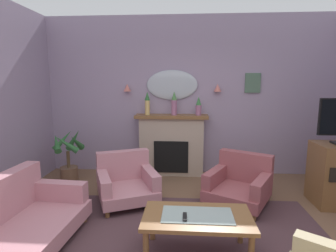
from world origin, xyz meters
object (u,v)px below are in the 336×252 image
object	(u,v)px
wall_sconce_right	(218,88)
armchair_in_corner	(126,181)
potted_plant_corner_palm	(68,157)
mantel_vase_right	(147,103)
mantel_vase_centre	(174,103)
coffee_table	(197,220)
floral_couch	(6,229)
fireplace	(171,145)
wall_sconce_left	(127,88)
armchair_by_coffee_table	(240,183)
wall_mirror	(172,85)
tv_remote	(185,217)
mantel_vase_left	(199,106)
framed_picture	(253,83)

from	to	relation	value
wall_sconce_right	armchair_in_corner	xyz separation A→B (m)	(-1.46, -1.31, -1.35)
potted_plant_corner_palm	mantel_vase_right	bearing A→B (deg)	20.26
mantel_vase_centre	coffee_table	xyz separation A→B (m)	(0.35, -2.41, -0.99)
coffee_table	floral_couch	xyz separation A→B (m)	(-1.91, -0.18, -0.06)
fireplace	mantel_vase_centre	distance (m)	0.81
wall_sconce_left	armchair_by_coffee_table	size ratio (longest dim) A/B	0.13
wall_mirror	potted_plant_corner_palm	xyz separation A→B (m)	(-1.80, -0.67, -1.26)
tv_remote	armchair_in_corner	bearing A→B (deg)	124.32
tv_remote	fireplace	bearing A→B (deg)	96.26
wall_mirror	tv_remote	xyz separation A→B (m)	(0.28, -2.65, -1.26)
floral_couch	potted_plant_corner_palm	world-z (taller)	potted_plant_corner_palm
potted_plant_corner_palm	floral_couch	bearing A→B (deg)	-82.13
mantel_vase_right	coffee_table	xyz separation A→B (m)	(0.85, -2.41, -1.00)
coffee_table	mantel_vase_centre	bearing A→B (deg)	98.28
tv_remote	potted_plant_corner_palm	distance (m)	2.87
coffee_table	armchair_in_corner	xyz separation A→B (m)	(-1.01, 1.22, -0.08)
wall_sconce_left	wall_sconce_right	distance (m)	1.70
mantel_vase_left	framed_picture	size ratio (longest dim) A/B	0.96
coffee_table	floral_couch	size ratio (longest dim) A/B	0.62
wall_sconce_right	potted_plant_corner_palm	world-z (taller)	wall_sconce_right
mantel_vase_left	floral_couch	xyz separation A→B (m)	(-2.01, -2.59, -1.01)
floral_couch	armchair_by_coffee_table	bearing A→B (deg)	29.47
mantel_vase_centre	armchair_in_corner	xyz separation A→B (m)	(-0.66, -1.19, -1.07)
mantel_vase_right	floral_couch	world-z (taller)	mantel_vase_right
wall_sconce_right	armchair_in_corner	distance (m)	2.38
wall_mirror	mantel_vase_centre	bearing A→B (deg)	-73.61
mantel_vase_right	wall_sconce_left	bearing A→B (deg)	163.30
mantel_vase_centre	wall_mirror	distance (m)	0.38
mantel_vase_right	tv_remote	xyz separation A→B (m)	(0.73, -2.48, -0.93)
mantel_vase_left	armchair_by_coffee_table	distance (m)	1.63
wall_sconce_left	mantel_vase_right	bearing A→B (deg)	-16.70
wall_sconce_right	tv_remote	size ratio (longest dim) A/B	0.88
framed_picture	floral_couch	distance (m)	4.34
wall_sconce_left	coffee_table	size ratio (longest dim) A/B	0.13
wall_sconce_right	floral_couch	bearing A→B (deg)	-131.05
mantel_vase_centre	mantel_vase_left	xyz separation A→B (m)	(0.45, 0.00, -0.05)
floral_couch	mantel_vase_centre	bearing A→B (deg)	58.93
coffee_table	mantel_vase_left	bearing A→B (deg)	87.64
framed_picture	floral_couch	size ratio (longest dim) A/B	0.20
fireplace	wall_mirror	bearing A→B (deg)	90.00
fireplace	mantel_vase_centre	bearing A→B (deg)	-29.53
tv_remote	potted_plant_corner_palm	xyz separation A→B (m)	(-2.08, 1.98, 0.00)
wall_sconce_right	wall_sconce_left	bearing A→B (deg)	180.00
mantel_vase_right	mantel_vase_left	world-z (taller)	mantel_vase_right
mantel_vase_right	mantel_vase_centre	distance (m)	0.50
coffee_table	floral_couch	world-z (taller)	floral_couch
fireplace	wall_sconce_right	distance (m)	1.38
fireplace	armchair_by_coffee_table	bearing A→B (deg)	-47.19
wall_sconce_left	tv_remote	bearing A→B (deg)	-66.59
floral_couch	framed_picture	bearing A→B (deg)	42.63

